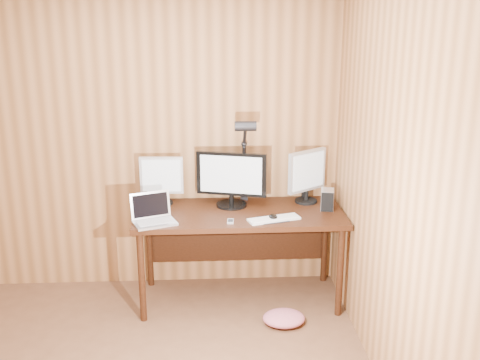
{
  "coord_description": "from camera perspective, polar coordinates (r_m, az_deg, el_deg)",
  "views": [
    {
      "loc": [
        0.71,
        -2.45,
        2.22
      ],
      "look_at": [
        0.93,
        1.58,
        1.02
      ],
      "focal_mm": 42.0,
      "sensor_mm": 36.0,
      "label": 1
    }
  ],
  "objects": [
    {
      "name": "desk",
      "position": [
        4.45,
        -0.09,
        -4.39
      ],
      "size": [
        1.6,
        0.7,
        0.75
      ],
      "color": "black",
      "rests_on": "floor"
    },
    {
      "name": "keyboard",
      "position": [
        4.17,
        3.47,
        -3.96
      ],
      "size": [
        0.41,
        0.23,
        0.02
      ],
      "rotation": [
        0.0,
        0.0,
        0.3
      ],
      "color": "silver",
      "rests_on": "desk"
    },
    {
      "name": "monitor_right",
      "position": [
        4.52,
        6.82,
        0.54
      ],
      "size": [
        0.33,
        0.25,
        0.43
      ],
      "rotation": [
        0.0,
        0.0,
        0.62
      ],
      "color": "black",
      "rests_on": "desk"
    },
    {
      "name": "mousepad",
      "position": [
        4.19,
        3.38,
        -4.0
      ],
      "size": [
        0.24,
        0.21,
        0.0
      ],
      "primitive_type": "cube",
      "rotation": [
        0.0,
        0.0,
        0.25
      ],
      "color": "black",
      "rests_on": "desk"
    },
    {
      "name": "monitor_center",
      "position": [
        4.4,
        -0.88,
        0.15
      ],
      "size": [
        0.55,
        0.24,
        0.44
      ],
      "rotation": [
        0.0,
        0.0,
        -0.26
      ],
      "color": "black",
      "rests_on": "desk"
    },
    {
      "name": "laptop",
      "position": [
        4.16,
        -8.84,
        -3.55
      ],
      "size": [
        0.36,
        0.32,
        0.21
      ],
      "rotation": [
        0.0,
        0.0,
        0.37
      ],
      "color": "silver",
      "rests_on": "desk"
    },
    {
      "name": "room_shell",
      "position": [
        2.73,
        -18.03,
        -5.08
      ],
      "size": [
        4.0,
        4.0,
        4.0
      ],
      "color": "brown",
      "rests_on": "ground"
    },
    {
      "name": "fabric_pile",
      "position": [
        4.3,
        4.47,
        -13.83
      ],
      "size": [
        0.37,
        0.33,
        0.1
      ],
      "primitive_type": null,
      "rotation": [
        0.0,
        0.0,
        0.28
      ],
      "color": "#C05D6D",
      "rests_on": "floor"
    },
    {
      "name": "mouse",
      "position": [
        4.18,
        3.38,
        -3.74
      ],
      "size": [
        0.08,
        0.11,
        0.04
      ],
      "primitive_type": "ellipsoid",
      "rotation": [
        0.0,
        0.0,
        0.15
      ],
      "color": "black",
      "rests_on": "mousepad"
    },
    {
      "name": "phone",
      "position": [
        4.13,
        -0.97,
        -4.21
      ],
      "size": [
        0.05,
        0.1,
        0.01
      ],
      "rotation": [
        0.0,
        0.0,
        -0.07
      ],
      "color": "silver",
      "rests_on": "desk"
    },
    {
      "name": "desk_lamp",
      "position": [
        4.43,
        0.5,
        3.22
      ],
      "size": [
        0.17,
        0.24,
        0.73
      ],
      "rotation": [
        0.0,
        0.0,
        0.2
      ],
      "color": "black",
      "rests_on": "desk"
    },
    {
      "name": "hard_drive",
      "position": [
        4.43,
        8.86,
        -1.97
      ],
      "size": [
        0.12,
        0.16,
        0.16
      ],
      "rotation": [
        0.0,
        0.0,
        -0.21
      ],
      "color": "silver",
      "rests_on": "desk"
    },
    {
      "name": "monitor_left",
      "position": [
        4.5,
        -7.96,
        0.08
      ],
      "size": [
        0.34,
        0.16,
        0.39
      ],
      "rotation": [
        0.0,
        0.0,
        -0.05
      ],
      "color": "black",
      "rests_on": "desk"
    },
    {
      "name": "speaker",
      "position": [
        4.66,
        6.54,
        -1.25
      ],
      "size": [
        0.05,
        0.05,
        0.11
      ],
      "primitive_type": "cylinder",
      "color": "black",
      "rests_on": "desk"
    }
  ]
}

